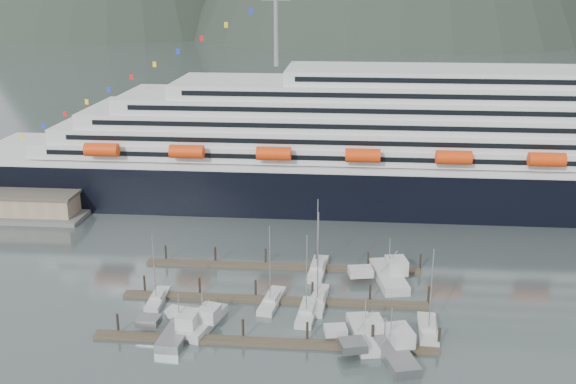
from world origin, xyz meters
name	(u,v)px	position (x,y,z in m)	size (l,w,h in m)	color
ground	(304,311)	(0.00, 0.00, 0.00)	(1600.00, 1600.00, 0.00)	#4D5B5A
cruise_ship	(457,152)	(30.03, 54.94, 12.04)	(210.00, 30.40, 50.30)	black
dock_near	(264,342)	(-4.93, -9.95, 0.31)	(48.18, 2.28, 3.20)	#43392B
dock_mid	(274,299)	(-4.93, 3.05, 0.31)	(48.18, 2.28, 3.20)	#43392B
dock_far	(282,266)	(-4.93, 16.05, 0.31)	(48.18, 2.28, 3.20)	#43392B
sailboat_a	(158,299)	(-23.12, 1.27, 0.40)	(2.32, 7.78, 11.87)	#B3B3B3
sailboat_b	(272,301)	(-5.23, 2.19, 0.41)	(3.72, 9.49, 13.57)	#B3B3B3
sailboat_c	(307,313)	(0.52, -1.19, 0.42)	(3.26, 9.32, 13.63)	#B3B3B3
sailboat_d	(318,300)	(1.97, 3.03, 0.43)	(3.19, 10.54, 15.75)	#B3B3B3
sailboat_g	(318,269)	(1.34, 14.91, 0.42)	(3.46, 10.69, 13.95)	#B3B3B3
sailboat_h	(428,330)	(18.00, -5.00, 0.43)	(3.17, 9.36, 13.76)	#B3B3B3
trawler_a	(179,327)	(-17.41, -7.98, 0.87)	(8.95, 12.38, 6.67)	gray
trawler_b	(202,320)	(-14.49, -5.80, 0.88)	(8.58, 10.99, 6.80)	#B3B3B3
trawler_c	(389,346)	(12.20, -10.59, 0.91)	(10.84, 14.40, 7.12)	gray
trawler_d	(364,333)	(8.85, -7.20, 0.85)	(8.49, 11.35, 6.48)	#B3B3B3
trawler_e	(388,275)	(13.18, 12.35, 1.01)	(10.10, 13.16, 8.25)	#B3B3B3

